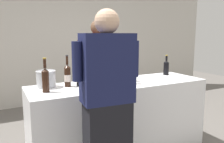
# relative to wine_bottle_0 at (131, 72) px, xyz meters

# --- Properties ---
(wall_back) EXTENTS (8.00, 0.10, 2.80)m
(wall_back) POSITION_rel_wine_bottle_0_xyz_m (-0.16, 2.57, 0.36)
(wall_back) COLOR beige
(wall_back) RESTS_ON ground_plane
(counter) EXTENTS (2.23, 0.68, 0.92)m
(counter) POSITION_rel_wine_bottle_0_xyz_m (-0.16, -0.03, -0.58)
(counter) COLOR white
(counter) RESTS_ON ground_plane
(wine_bottle_0) EXTENTS (0.08, 0.08, 0.33)m
(wine_bottle_0) POSITION_rel_wine_bottle_0_xyz_m (0.00, 0.00, 0.00)
(wine_bottle_0) COLOR black
(wine_bottle_0) RESTS_ON counter
(wine_bottle_1) EXTENTS (0.07, 0.07, 0.35)m
(wine_bottle_1) POSITION_rel_wine_bottle_0_xyz_m (-0.48, 0.05, 0.01)
(wine_bottle_1) COLOR black
(wine_bottle_1) RESTS_ON counter
(wine_bottle_2) EXTENTS (0.08, 0.08, 0.33)m
(wine_bottle_2) POSITION_rel_wine_bottle_0_xyz_m (-0.06, 0.12, -0.00)
(wine_bottle_2) COLOR black
(wine_bottle_2) RESTS_ON counter
(wine_bottle_3) EXTENTS (0.08, 0.08, 0.33)m
(wine_bottle_3) POSITION_rel_wine_bottle_0_xyz_m (-0.34, -0.20, 0.00)
(wine_bottle_3) COLOR black
(wine_bottle_3) RESTS_ON counter
(wine_bottle_4) EXTENTS (0.07, 0.07, 0.36)m
(wine_bottle_4) POSITION_rel_wine_bottle_0_xyz_m (-0.81, 0.06, 0.01)
(wine_bottle_4) COLOR black
(wine_bottle_4) RESTS_ON counter
(wine_bottle_5) EXTENTS (0.07, 0.07, 0.36)m
(wine_bottle_5) POSITION_rel_wine_bottle_0_xyz_m (-1.08, -0.08, 0.02)
(wine_bottle_5) COLOR black
(wine_bottle_5) RESTS_ON counter
(wine_bottle_6) EXTENTS (0.08, 0.08, 0.32)m
(wine_bottle_6) POSITION_rel_wine_bottle_0_xyz_m (-0.62, -0.16, -0.01)
(wine_bottle_6) COLOR black
(wine_bottle_6) RESTS_ON counter
(wine_bottle_7) EXTENTS (0.08, 0.08, 0.37)m
(wine_bottle_7) POSITION_rel_wine_bottle_0_xyz_m (-0.55, 0.15, 0.01)
(wine_bottle_7) COLOR black
(wine_bottle_7) RESTS_ON counter
(wine_bottle_8) EXTENTS (0.08, 0.08, 0.30)m
(wine_bottle_8) POSITION_rel_wine_bottle_0_xyz_m (0.70, 0.14, -0.01)
(wine_bottle_8) COLOR black
(wine_bottle_8) RESTS_ON counter
(wine_bottle_9) EXTENTS (0.07, 0.07, 0.31)m
(wine_bottle_9) POSITION_rel_wine_bottle_0_xyz_m (-0.67, 0.04, 0.00)
(wine_bottle_9) COLOR black
(wine_bottle_9) RESTS_ON counter
(wine_glass) EXTENTS (0.08, 0.08, 0.20)m
(wine_glass) POSITION_rel_wine_bottle_0_xyz_m (-0.05, -0.16, 0.01)
(wine_glass) COLOR silver
(wine_glass) RESTS_ON counter
(ice_bucket) EXTENTS (0.22, 0.22, 0.19)m
(ice_bucket) POSITION_rel_wine_bottle_0_xyz_m (-1.03, 0.14, -0.02)
(ice_bucket) COLOR silver
(ice_bucket) RESTS_ON counter
(person_server) EXTENTS (0.59, 0.31, 1.72)m
(person_server) POSITION_rel_wine_bottle_0_xyz_m (-0.20, 0.57, -0.20)
(person_server) COLOR black
(person_server) RESTS_ON ground_plane
(person_guest) EXTENTS (0.59, 0.27, 1.72)m
(person_guest) POSITION_rel_wine_bottle_0_xyz_m (-0.70, -0.74, -0.20)
(person_guest) COLOR black
(person_guest) RESTS_ON ground_plane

